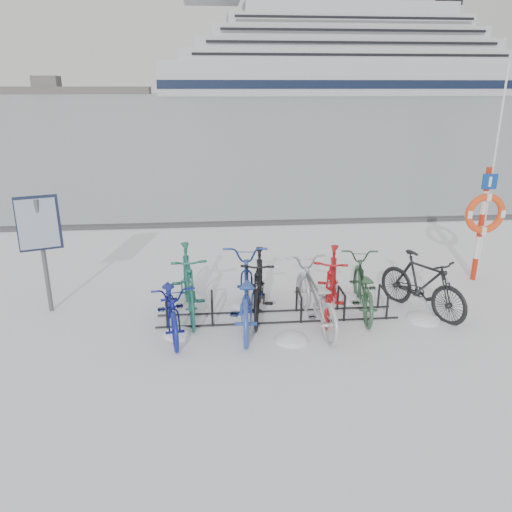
# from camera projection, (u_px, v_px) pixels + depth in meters

# --- Properties ---
(ground) EXTENTS (900.00, 900.00, 0.00)m
(ground) POSITION_uv_depth(u_px,v_px,m) (277.00, 318.00, 8.35)
(ground) COLOR white
(ground) RESTS_ON ground
(ice_sheet) EXTENTS (400.00, 298.00, 0.02)m
(ice_sheet) POSITION_uv_depth(u_px,v_px,m) (212.00, 99.00, 154.43)
(ice_sheet) COLOR #9EACB3
(ice_sheet) RESTS_ON ground
(quay_edge) EXTENTS (400.00, 0.25, 0.10)m
(quay_edge) POSITION_uv_depth(u_px,v_px,m) (249.00, 223.00, 13.89)
(quay_edge) COLOR #3F3F42
(quay_edge) RESTS_ON ground
(bike_rack) EXTENTS (4.00, 0.48, 0.46)m
(bike_rack) POSITION_uv_depth(u_px,v_px,m) (277.00, 308.00, 8.29)
(bike_rack) COLOR black
(bike_rack) RESTS_ON ground
(info_board) EXTENTS (0.71, 0.45, 2.01)m
(info_board) POSITION_uv_depth(u_px,v_px,m) (40.00, 230.00, 8.12)
(info_board) COLOR #595B5E
(info_board) RESTS_ON ground
(lifebuoy_station) EXTENTS (0.78, 0.22, 4.08)m
(lifebuoy_station) POSITION_uv_depth(u_px,v_px,m) (485.00, 214.00, 9.50)
(lifebuoy_station) COLOR #B3230E
(lifebuoy_station) RESTS_ON ground
(cruise_ferry) EXTENTS (150.69, 28.39, 49.51)m
(cruise_ferry) POSITION_uv_depth(u_px,v_px,m) (343.00, 61.00, 203.04)
(cruise_ferry) COLOR silver
(cruise_ferry) RESTS_ON ground
(bike_0) EXTENTS (0.90, 1.88, 0.95)m
(bike_0) POSITION_uv_depth(u_px,v_px,m) (172.00, 303.00, 7.77)
(bike_0) COLOR navy
(bike_0) RESTS_ON ground
(bike_1) EXTENTS (0.78, 2.02, 1.19)m
(bike_1) POSITION_uv_depth(u_px,v_px,m) (188.00, 280.00, 8.34)
(bike_1) COLOR #1D6053
(bike_1) RESTS_ON ground
(bike_2) EXTENTS (0.92, 2.23, 1.15)m
(bike_2) POSITION_uv_depth(u_px,v_px,m) (245.00, 290.00, 8.00)
(bike_2) COLOR #2846A5
(bike_2) RESTS_ON ground
(bike_3) EXTENTS (0.80, 1.91, 1.11)m
(bike_3) POSITION_uv_depth(u_px,v_px,m) (259.00, 283.00, 8.33)
(bike_3) COLOR black
(bike_3) RESTS_ON ground
(bike_4) EXTENTS (0.94, 2.06, 1.05)m
(bike_4) POSITION_uv_depth(u_px,v_px,m) (315.00, 294.00, 7.96)
(bike_4) COLOR #AFB1B7
(bike_4) RESTS_ON ground
(bike_5) EXTENTS (1.10, 1.97, 1.14)m
(bike_5) POSITION_uv_depth(u_px,v_px,m) (331.00, 281.00, 8.35)
(bike_5) COLOR #AA1316
(bike_5) RESTS_ON ground
(bike_6) EXTENTS (0.89, 1.91, 0.97)m
(bike_6) POSITION_uv_depth(u_px,v_px,m) (363.00, 284.00, 8.49)
(bike_6) COLOR #2C5435
(bike_6) RESTS_ON ground
(bike_7) EXTENTS (1.31, 1.78, 1.06)m
(bike_7) POSITION_uv_depth(u_px,v_px,m) (423.00, 282.00, 8.42)
(bike_7) COLOR black
(bike_7) RESTS_ON ground
(snow_drifts) EXTENTS (5.26, 1.96, 0.20)m
(snow_drifts) POSITION_uv_depth(u_px,v_px,m) (340.00, 317.00, 8.35)
(snow_drifts) COLOR white
(snow_drifts) RESTS_ON ground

